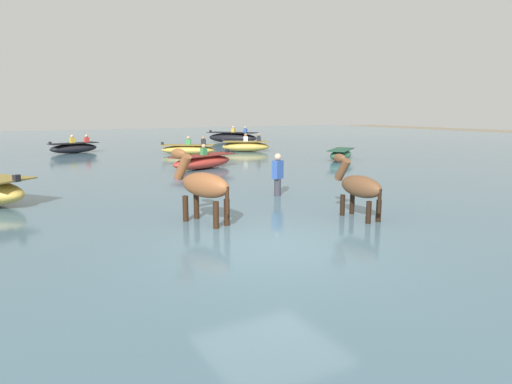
# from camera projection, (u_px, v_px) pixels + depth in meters

# --- Properties ---
(ground_plane) EXTENTS (120.00, 120.00, 0.00)m
(ground_plane) POSITION_uv_depth(u_px,v_px,m) (271.00, 264.00, 8.39)
(ground_plane) COLOR #756B56
(water_surface) EXTENTS (90.00, 90.00, 0.36)m
(water_surface) POSITION_uv_depth(u_px,v_px,m) (136.00, 182.00, 16.91)
(water_surface) COLOR #476675
(water_surface) RESTS_ON ground
(horse_lead_chestnut) EXTENTS (0.97, 1.83, 2.01)m
(horse_lead_chestnut) POSITION_uv_depth(u_px,v_px,m) (203.00, 187.00, 9.89)
(horse_lead_chestnut) COLOR brown
(horse_lead_chestnut) RESTS_ON ground
(horse_trailing_bay) EXTENTS (0.44, 1.67, 1.83)m
(horse_trailing_bay) POSITION_uv_depth(u_px,v_px,m) (359.00, 188.00, 10.36)
(horse_trailing_bay) COLOR brown
(horse_trailing_bay) RESTS_ON ground
(boat_mid_channel) EXTENTS (3.64, 4.02, 1.30)m
(boat_mid_channel) POSITION_uv_depth(u_px,v_px,m) (233.00, 138.00, 34.41)
(boat_mid_channel) COLOR black
(boat_mid_channel) RESTS_ON water_surface
(boat_distant_east) EXTENTS (3.01, 1.81, 1.08)m
(boat_distant_east) POSITION_uv_depth(u_px,v_px,m) (74.00, 148.00, 26.27)
(boat_distant_east) COLOR black
(boat_distant_east) RESTS_ON water_surface
(boat_near_port) EXTENTS (3.07, 2.32, 1.12)m
(boat_near_port) POSITION_uv_depth(u_px,v_px,m) (246.00, 146.00, 27.20)
(boat_near_port) COLOR gold
(boat_near_port) RESTS_ON water_surface
(boat_near_starboard) EXTENTS (2.63, 2.34, 0.56)m
(boat_near_starboard) POSITION_uv_depth(u_px,v_px,m) (341.00, 155.00, 22.52)
(boat_near_starboard) COLOR #337556
(boat_near_starboard) RESTS_ON water_surface
(boat_far_inshore) EXTENTS (3.39, 2.11, 1.08)m
(boat_far_inshore) POSITION_uv_depth(u_px,v_px,m) (203.00, 162.00, 19.26)
(boat_far_inshore) COLOR #BC382D
(boat_far_inshore) RESTS_ON water_surface
(boat_distant_west) EXTENTS (3.17, 2.45, 1.05)m
(boat_distant_west) POSITION_uv_depth(u_px,v_px,m) (188.00, 149.00, 25.37)
(boat_distant_west) COLOR gold
(boat_distant_west) RESTS_ON water_surface
(person_onlooker_right) EXTENTS (0.37, 0.30, 1.63)m
(person_onlooker_right) POSITION_uv_depth(u_px,v_px,m) (278.00, 179.00, 13.11)
(person_onlooker_right) COLOR #383842
(person_onlooker_right) RESTS_ON ground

